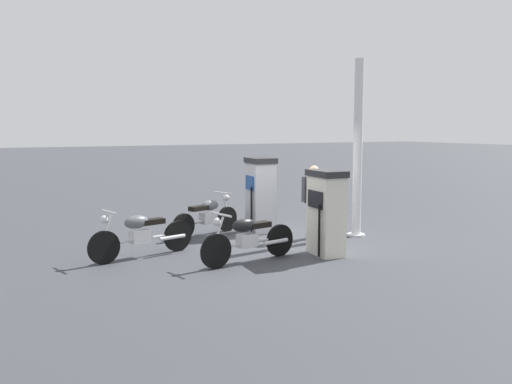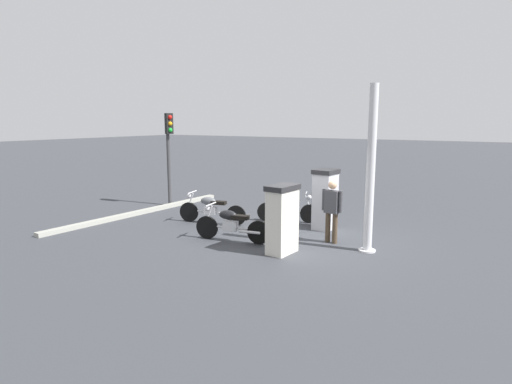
{
  "view_description": "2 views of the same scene",
  "coord_description": "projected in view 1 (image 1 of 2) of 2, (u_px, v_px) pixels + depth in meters",
  "views": [
    {
      "loc": [
        5.67,
        9.52,
        2.4
      ],
      "look_at": [
        0.67,
        0.17,
        1.13
      ],
      "focal_mm": 38.03,
      "sensor_mm": 36.0,
      "label": 1
    },
    {
      "loc": [
        -4.63,
        9.63,
        3.04
      ],
      "look_at": [
        1.25,
        0.02,
        1.13
      ],
      "focal_mm": 29.49,
      "sensor_mm": 36.0,
      "label": 2
    }
  ],
  "objects": [
    {
      "name": "motorcycle_near_pump",
      "position": [
        207.0,
        216.0,
        12.06
      ],
      "size": [
        1.8,
        0.81,
        0.92
      ],
      "color": "black",
      "rests_on": "ground"
    },
    {
      "name": "canopy_support_pole",
      "position": [
        358.0,
        152.0,
        11.83
      ],
      "size": [
        0.4,
        0.4,
        3.87
      ],
      "color": "silver",
      "rests_on": "ground"
    },
    {
      "name": "ground_plane",
      "position": [
        281.0,
        243.0,
        11.28
      ],
      "size": [
        120.0,
        120.0,
        0.0
      ],
      "primitive_type": "plane",
      "color": "#383A3F"
    },
    {
      "name": "attendant_person",
      "position": [
        314.0,
        197.0,
        11.68
      ],
      "size": [
        0.58,
        0.25,
        1.58
      ],
      "color": "#473828",
      "rests_on": "ground"
    },
    {
      "name": "motorcycle_far_pump",
      "position": [
        248.0,
        237.0,
        9.63
      ],
      "size": [
        2.02,
        0.61,
        0.94
      ],
      "color": "black",
      "rests_on": "ground"
    },
    {
      "name": "motorcycle_extra",
      "position": [
        141.0,
        233.0,
        9.96
      ],
      "size": [
        2.09,
        0.7,
        0.94
      ],
      "color": "black",
      "rests_on": "ground"
    },
    {
      "name": "fuel_pump_far",
      "position": [
        326.0,
        212.0,
        10.16
      ],
      "size": [
        0.6,
        0.87,
        1.6
      ],
      "color": "silver",
      "rests_on": "ground"
    },
    {
      "name": "fuel_pump_near",
      "position": [
        260.0,
        194.0,
        12.4
      ],
      "size": [
        0.66,
        0.74,
        1.71
      ],
      "color": "silver",
      "rests_on": "ground"
    }
  ]
}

